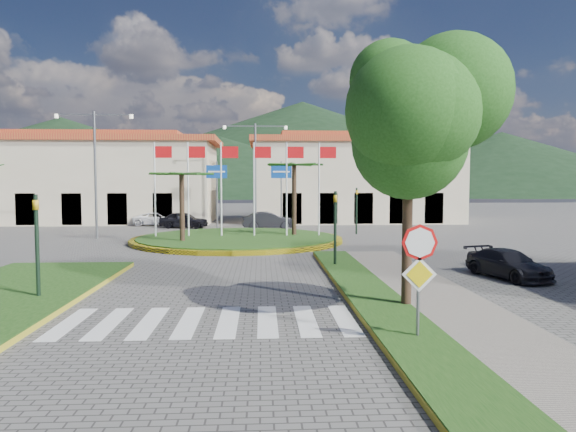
{
  "coord_description": "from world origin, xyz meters",
  "views": [
    {
      "loc": [
        1.46,
        -8.98,
        3.55
      ],
      "look_at": [
        2.34,
        8.0,
        2.44
      ],
      "focal_mm": 32.0,
      "sensor_mm": 36.0,
      "label": 1
    }
  ],
  "objects_px": {
    "stop_sign": "(419,263)",
    "deciduous_tree": "(409,123)",
    "white_van": "(158,219)",
    "car_dark_a": "(184,220)",
    "roundabout_island": "(238,239)",
    "car_side_right": "(508,264)",
    "car_dark_b": "(269,221)"
  },
  "relations": [
    {
      "from": "car_dark_a",
      "to": "car_side_right",
      "type": "bearing_deg",
      "value": -135.18
    },
    {
      "from": "roundabout_island",
      "to": "car_side_right",
      "type": "bearing_deg",
      "value": -49.59
    },
    {
      "from": "stop_sign",
      "to": "deciduous_tree",
      "type": "bearing_deg",
      "value": 78.82
    },
    {
      "from": "roundabout_island",
      "to": "car_dark_b",
      "type": "height_order",
      "value": "roundabout_island"
    },
    {
      "from": "stop_sign",
      "to": "deciduous_tree",
      "type": "height_order",
      "value": "deciduous_tree"
    },
    {
      "from": "car_dark_b",
      "to": "car_side_right",
      "type": "relative_size",
      "value": 1.11
    },
    {
      "from": "stop_sign",
      "to": "car_dark_a",
      "type": "height_order",
      "value": "stop_sign"
    },
    {
      "from": "stop_sign",
      "to": "white_van",
      "type": "height_order",
      "value": "stop_sign"
    },
    {
      "from": "deciduous_tree",
      "to": "car_dark_a",
      "type": "relative_size",
      "value": 1.81
    },
    {
      "from": "stop_sign",
      "to": "deciduous_tree",
      "type": "xyz_separation_m",
      "value": [
        0.6,
        3.04,
        3.38
      ]
    },
    {
      "from": "car_dark_a",
      "to": "stop_sign",
      "type": "bearing_deg",
      "value": -152.08
    },
    {
      "from": "deciduous_tree",
      "to": "car_dark_a",
      "type": "distance_m",
      "value": 28.72
    },
    {
      "from": "stop_sign",
      "to": "car_dark_b",
      "type": "distance_m",
      "value": 28.21
    },
    {
      "from": "car_dark_a",
      "to": "car_dark_b",
      "type": "bearing_deg",
      "value": -92.61
    },
    {
      "from": "stop_sign",
      "to": "deciduous_tree",
      "type": "relative_size",
      "value": 0.39
    },
    {
      "from": "car_dark_b",
      "to": "deciduous_tree",
      "type": "bearing_deg",
      "value": -177.69
    },
    {
      "from": "white_van",
      "to": "roundabout_island",
      "type": "bearing_deg",
      "value": -148.43
    },
    {
      "from": "deciduous_tree",
      "to": "car_dark_a",
      "type": "height_order",
      "value": "deciduous_tree"
    },
    {
      "from": "stop_sign",
      "to": "roundabout_island",
      "type": "bearing_deg",
      "value": 103.73
    },
    {
      "from": "white_van",
      "to": "car_dark_a",
      "type": "xyz_separation_m",
      "value": [
        2.49,
        -2.32,
        0.09
      ]
    },
    {
      "from": "car_dark_b",
      "to": "car_dark_a",
      "type": "bearing_deg",
      "value": 71.72
    },
    {
      "from": "deciduous_tree",
      "to": "car_dark_b",
      "type": "relative_size",
      "value": 1.69
    },
    {
      "from": "white_van",
      "to": "car_side_right",
      "type": "relative_size",
      "value": 1.09
    },
    {
      "from": "stop_sign",
      "to": "car_dark_b",
      "type": "height_order",
      "value": "stop_sign"
    },
    {
      "from": "car_dark_b",
      "to": "white_van",
      "type": "bearing_deg",
      "value": 61.7
    },
    {
      "from": "white_van",
      "to": "car_dark_b",
      "type": "bearing_deg",
      "value": -112.23
    },
    {
      "from": "white_van",
      "to": "stop_sign",
      "type": "bearing_deg",
      "value": -158.88
    },
    {
      "from": "stop_sign",
      "to": "car_side_right",
      "type": "distance_m",
      "value": 9.56
    },
    {
      "from": "roundabout_island",
      "to": "stop_sign",
      "type": "distance_m",
      "value": 20.69
    },
    {
      "from": "white_van",
      "to": "car_dark_b",
      "type": "xyz_separation_m",
      "value": [
        9.14,
        -3.81,
        0.11
      ]
    },
    {
      "from": "roundabout_island",
      "to": "deciduous_tree",
      "type": "height_order",
      "value": "deciduous_tree"
    },
    {
      "from": "car_dark_a",
      "to": "car_side_right",
      "type": "xyz_separation_m",
      "value": [
        15.28,
        -21.97,
        -0.11
      ]
    }
  ]
}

